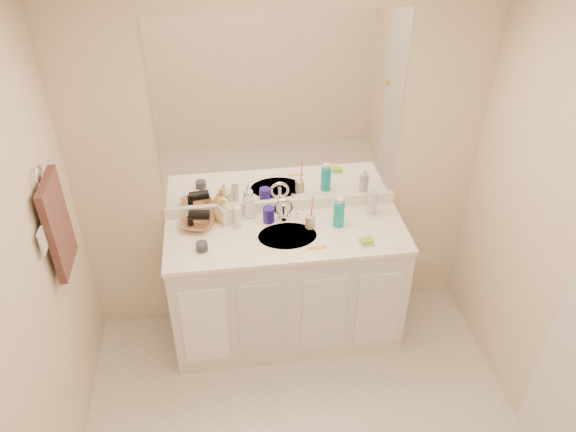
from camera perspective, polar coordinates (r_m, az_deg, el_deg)
The scene contains 27 objects.
ceiling at distance 1.88m, azimuth 4.21°, elevation 16.98°, with size 2.60×2.60×0.02m, color white.
wall_back at distance 3.55m, azimuth -0.71°, elevation 4.97°, with size 2.60×0.02×2.40m, color beige.
wall_left at distance 2.66m, azimuth -26.29°, elevation -11.56°, with size 0.02×2.60×2.40m, color beige.
vanity_cabinet at distance 3.79m, azimuth -0.10°, elevation -7.32°, with size 1.50×0.55×0.85m, color silver.
countertop at distance 3.51m, azimuth -0.11°, elevation -2.01°, with size 1.52×0.57×0.03m, color white.
backsplash at distance 3.69m, azimuth -0.65°, elevation 1.09°, with size 1.52×0.03×0.08m, color white.
sink_basin at distance 3.49m, azimuth -0.07°, elevation -2.16°, with size 0.37×0.37×0.02m, color #B6AD9F.
faucet at distance 3.60m, azimuth -0.45°, elevation 0.41°, with size 0.02×0.02×0.11m, color silver.
mirror at distance 3.38m, azimuth -0.74°, elevation 10.21°, with size 1.48×0.01×1.20m, color white.
blue_mug at distance 3.58m, azimuth -1.98°, elevation 0.13°, with size 0.07×0.07×0.10m, color navy.
tan_cup at distance 3.54m, azimuth 2.26°, elevation -0.58°, with size 0.06×0.06×0.08m, color tan.
toothbrush at distance 3.48m, azimuth 2.47°, elevation 0.88°, with size 0.01×0.01×0.18m, color #EF3E9E.
mouthwash_bottle at distance 3.54m, azimuth 5.18°, elevation 0.18°, with size 0.07×0.07×0.17m, color #0D9EA2.
clear_pump_bottle at distance 3.68m, azimuth 8.55°, elevation 1.37°, with size 0.06×0.06×0.16m, color silver.
soap_dish at distance 3.45m, azimuth 7.95°, elevation -2.76°, with size 0.09×0.07×0.01m, color white.
green_soap at distance 3.44m, azimuth 7.98°, elevation -2.51°, with size 0.08×0.05×0.03m, color #89BE2E.
orange_comb at distance 3.39m, azimuth 2.95°, elevation -3.23°, with size 0.12×0.02×0.00m, color #FCAE1A.
dark_jar at distance 3.40m, azimuth -8.74°, elevation -3.08°, with size 0.07×0.07×0.05m, color #303136.
extra_white_bottle at distance 3.53m, azimuth -5.10°, elevation -0.12°, with size 0.05×0.05×0.15m, color white.
soap_bottle_white at distance 3.61m, azimuth -3.96°, elevation 1.24°, with size 0.07×0.08×0.19m, color white.
soap_bottle_cream at distance 3.57m, azimuth -6.36°, elevation 0.53°, with size 0.08×0.08×0.18m, color beige.
soap_bottle_yellow at distance 3.60m, azimuth -6.64°, elevation 0.66°, with size 0.13×0.13×0.16m, color #D9B054.
wicker_basket at distance 3.59m, azimuth -9.22°, elevation -0.74°, with size 0.21×0.21×0.05m, color #9E653F.
hair_dryer at distance 3.55m, azimuth -9.00°, elevation 0.13°, with size 0.06×0.06×0.13m, color black.
towel_ring at distance 3.04m, azimuth -23.96°, elevation 3.71°, with size 0.11×0.11×0.01m, color silver.
hand_towel at distance 3.18m, azimuth -22.36°, elevation -0.85°, with size 0.04×0.32×0.55m, color #37201D.
switch_plate at distance 3.01m, azimuth -23.67°, elevation -2.33°, with size 0.01×0.09×0.13m, color silver.
Camera 1 is at (-0.37, -1.75, 2.98)m, focal length 35.00 mm.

